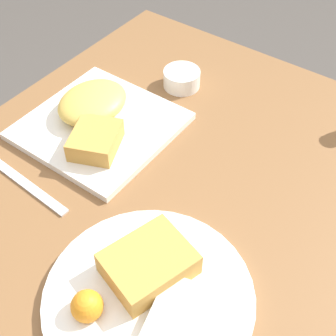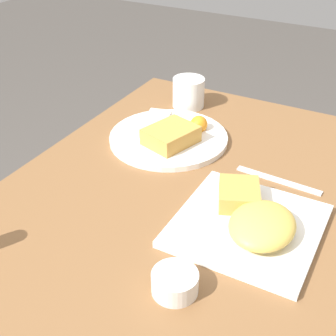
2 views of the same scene
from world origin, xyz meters
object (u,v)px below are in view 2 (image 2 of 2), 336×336
at_px(plate_oval_far, 169,135).
at_px(coffee_mug, 188,93).
at_px(plate_square_near, 252,221).
at_px(sauce_ramekin, 175,282).
at_px(butter_knife, 278,180).

distance_m(plate_oval_far, coffee_mug, 0.21).
relative_size(plate_square_near, plate_oval_far, 0.89).
relative_size(sauce_ramekin, coffee_mug, 0.86).
xyz_separation_m(plate_square_near, plate_oval_far, (0.22, 0.29, -0.01)).
relative_size(butter_knife, coffee_mug, 2.16).
bearing_deg(sauce_ramekin, plate_oval_far, 29.35).
bearing_deg(plate_oval_far, sauce_ramekin, -150.65).
xyz_separation_m(plate_oval_far, butter_knife, (-0.04, -0.29, -0.01)).
height_order(sauce_ramekin, coffee_mug, coffee_mug).
bearing_deg(plate_oval_far, butter_knife, -98.26).
bearing_deg(sauce_ramekin, coffee_mug, 24.56).
distance_m(plate_oval_far, sauce_ramekin, 0.49).
height_order(plate_oval_far, coffee_mug, coffee_mug).
distance_m(plate_square_near, sauce_ramekin, 0.21).
bearing_deg(butter_knife, plate_square_near, 94.29).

